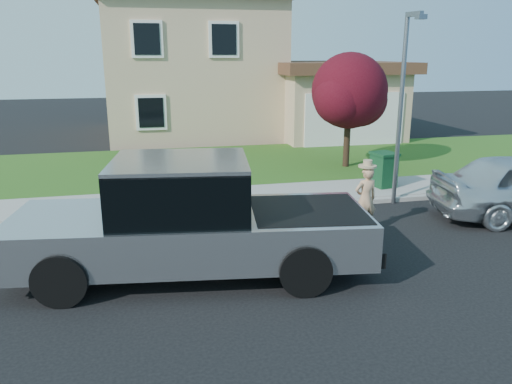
{
  "coord_description": "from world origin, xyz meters",
  "views": [
    {
      "loc": [
        -2.57,
        -9.42,
        4.05
      ],
      "look_at": [
        -0.31,
        0.54,
        1.2
      ],
      "focal_mm": 35.0,
      "sensor_mm": 36.0,
      "label": 1
    }
  ],
  "objects_px": {
    "woman": "(366,198)",
    "street_lamp": "(403,99)",
    "trash_bin": "(384,169)",
    "ornamental_tree": "(350,94)",
    "pickup_truck": "(190,222)"
  },
  "relations": [
    {
      "from": "woman",
      "to": "street_lamp",
      "type": "xyz_separation_m",
      "value": [
        1.77,
        1.85,
        2.07
      ]
    },
    {
      "from": "woman",
      "to": "ornamental_tree",
      "type": "distance_m",
      "value": 6.85
    },
    {
      "from": "woman",
      "to": "ornamental_tree",
      "type": "xyz_separation_m",
      "value": [
        2.18,
        6.23,
        1.85
      ]
    },
    {
      "from": "woman",
      "to": "street_lamp",
      "type": "bearing_deg",
      "value": -140.88
    },
    {
      "from": "ornamental_tree",
      "to": "street_lamp",
      "type": "bearing_deg",
      "value": -95.3
    },
    {
      "from": "pickup_truck",
      "to": "trash_bin",
      "type": "xyz_separation_m",
      "value": [
        6.25,
        4.59,
        -0.36
      ]
    },
    {
      "from": "ornamental_tree",
      "to": "woman",
      "type": "bearing_deg",
      "value": -109.27
    },
    {
      "from": "trash_bin",
      "to": "ornamental_tree",
      "type": "bearing_deg",
      "value": 77.32
    },
    {
      "from": "woman",
      "to": "ornamental_tree",
      "type": "height_order",
      "value": "ornamental_tree"
    },
    {
      "from": "woman",
      "to": "pickup_truck",
      "type": "bearing_deg",
      "value": 11.98
    },
    {
      "from": "ornamental_tree",
      "to": "trash_bin",
      "type": "bearing_deg",
      "value": -92.47
    },
    {
      "from": "trash_bin",
      "to": "street_lamp",
      "type": "distance_m",
      "value": 2.57
    },
    {
      "from": "pickup_truck",
      "to": "woman",
      "type": "relative_size",
      "value": 4.09
    },
    {
      "from": "pickup_truck",
      "to": "ornamental_tree",
      "type": "bearing_deg",
      "value": 57.87
    },
    {
      "from": "pickup_truck",
      "to": "woman",
      "type": "bearing_deg",
      "value": 26.62
    }
  ]
}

